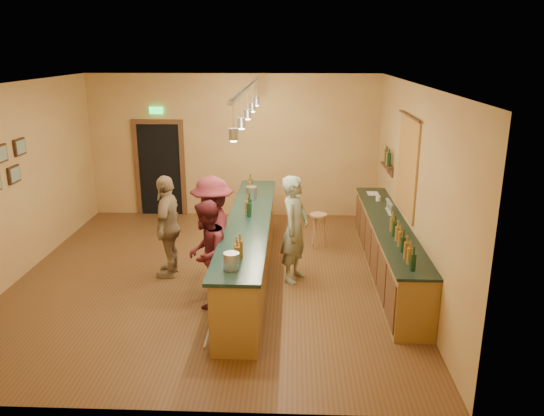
{
  "coord_description": "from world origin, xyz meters",
  "views": [
    {
      "loc": [
        1.34,
        -8.26,
        3.74
      ],
      "look_at": [
        1.0,
        0.2,
        1.17
      ],
      "focal_mm": 35.0,
      "sensor_mm": 36.0,
      "label": 1
    }
  ],
  "objects_px": {
    "back_counter": "(388,248)",
    "tasting_bar": "(249,243)",
    "bar_stool": "(318,221)",
    "customer_a": "(207,254)",
    "bartender": "(295,229)",
    "customer_c": "(213,232)",
    "customer_b": "(168,226)"
  },
  "relations": [
    {
      "from": "back_counter",
      "to": "bartender",
      "type": "bearing_deg",
      "value": -171.33
    },
    {
      "from": "tasting_bar",
      "to": "customer_a",
      "type": "height_order",
      "value": "customer_a"
    },
    {
      "from": "customer_a",
      "to": "bar_stool",
      "type": "xyz_separation_m",
      "value": [
        1.76,
        2.43,
        -0.27
      ]
    },
    {
      "from": "back_counter",
      "to": "customer_a",
      "type": "distance_m",
      "value": 3.14
    },
    {
      "from": "customer_a",
      "to": "customer_b",
      "type": "relative_size",
      "value": 0.92
    },
    {
      "from": "bartender",
      "to": "customer_a",
      "type": "xyz_separation_m",
      "value": [
        -1.31,
        -0.94,
        -0.08
      ]
    },
    {
      "from": "customer_b",
      "to": "bartender",
      "type": "bearing_deg",
      "value": 89.07
    },
    {
      "from": "customer_a",
      "to": "customer_c",
      "type": "relative_size",
      "value": 0.89
    },
    {
      "from": "bartender",
      "to": "customer_b",
      "type": "bearing_deg",
      "value": 108.43
    },
    {
      "from": "customer_a",
      "to": "customer_b",
      "type": "distance_m",
      "value": 1.33
    },
    {
      "from": "tasting_bar",
      "to": "customer_a",
      "type": "bearing_deg",
      "value": -118.79
    },
    {
      "from": "bartender",
      "to": "customer_b",
      "type": "relative_size",
      "value": 1.02
    },
    {
      "from": "customer_c",
      "to": "bar_stool",
      "type": "xyz_separation_m",
      "value": [
        1.76,
        1.76,
        -0.37
      ]
    },
    {
      "from": "customer_b",
      "to": "bar_stool",
      "type": "xyz_separation_m",
      "value": [
        2.58,
        1.38,
        -0.34
      ]
    },
    {
      "from": "bar_stool",
      "to": "customer_a",
      "type": "bearing_deg",
      "value": -125.99
    },
    {
      "from": "back_counter",
      "to": "customer_a",
      "type": "bearing_deg",
      "value": -157.82
    },
    {
      "from": "bartender",
      "to": "customer_c",
      "type": "relative_size",
      "value": 0.98
    },
    {
      "from": "tasting_bar",
      "to": "bartender",
      "type": "distance_m",
      "value": 0.81
    },
    {
      "from": "tasting_bar",
      "to": "customer_a",
      "type": "relative_size",
      "value": 3.16
    },
    {
      "from": "customer_b",
      "to": "back_counter",
      "type": "bearing_deg",
      "value": 94.1
    },
    {
      "from": "back_counter",
      "to": "tasting_bar",
      "type": "distance_m",
      "value": 2.35
    },
    {
      "from": "bartender",
      "to": "customer_c",
      "type": "distance_m",
      "value": 1.33
    },
    {
      "from": "bartender",
      "to": "customer_c",
      "type": "xyz_separation_m",
      "value": [
        -1.31,
        -0.27,
        0.02
      ]
    },
    {
      "from": "tasting_bar",
      "to": "bar_stool",
      "type": "bearing_deg",
      "value": 49.64
    },
    {
      "from": "customer_c",
      "to": "customer_a",
      "type": "bearing_deg",
      "value": -12.56
    },
    {
      "from": "tasting_bar",
      "to": "customer_c",
      "type": "relative_size",
      "value": 2.8
    },
    {
      "from": "bartender",
      "to": "bar_stool",
      "type": "bearing_deg",
      "value": 4.41
    },
    {
      "from": "back_counter",
      "to": "customer_c",
      "type": "height_order",
      "value": "customer_c"
    },
    {
      "from": "customer_b",
      "to": "customer_c",
      "type": "distance_m",
      "value": 0.9
    },
    {
      "from": "bartender",
      "to": "customer_a",
      "type": "distance_m",
      "value": 1.61
    },
    {
      "from": "customer_a",
      "to": "bartender",
      "type": "bearing_deg",
      "value": 130.89
    },
    {
      "from": "back_counter",
      "to": "tasting_bar",
      "type": "height_order",
      "value": "tasting_bar"
    }
  ]
}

